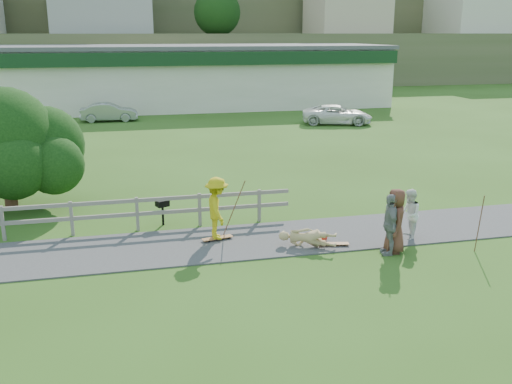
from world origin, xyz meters
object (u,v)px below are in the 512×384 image
Objects in this scene: car_silver at (109,112)px; car_white at (337,115)px; tree at (7,164)px; bbq at (163,213)px; skater_rider at (217,211)px; spectator_b at (390,224)px; skater_fallen at (307,238)px; spectator_a at (409,215)px; spectator_c at (395,221)px.

car_white is (15.36, -4.95, 0.00)m from car_silver.
tree is 6.16m from bbq.
spectator_b is at bearing -115.48° from skater_rider.
skater_fallen is at bearing -101.25° from spectator_b.
tree is at bearing 84.20° from skater_fallen.
spectator_b is 7.32m from bbq.
tree is (-9.15, 6.19, 1.35)m from skater_fallen.
spectator_a is 0.83× the size of spectator_c.
skater_rider is 25.97m from car_silver.
car_white is at bearing 31.03° from bbq.
tree reaches higher than skater_rider.
skater_fallen is at bearing 173.13° from car_white.
car_white is (7.08, 22.81, -0.28)m from spectator_c.
skater_fallen is 27.55m from car_silver.
skater_fallen is 23.88m from car_white.
car_silver is (-5.95, 26.90, 0.35)m from skater_fallen.
spectator_b is 0.31× the size of tree.
spectator_c is 2.22× the size of bbq.
spectator_c is 28.97m from car_silver.
tree is at bearing 172.64° from car_silver.
tree is at bearing -96.81° from spectator_a.
spectator_a is at bearing 145.31° from spectator_c.
skater_fallen is 2.57m from spectator_c.
bbq is (1.98, -23.83, -0.23)m from car_silver.
car_white is (11.89, 20.78, -0.29)m from skater_rider.
skater_rider is 8.37m from tree.
tree reaches higher than car_silver.
spectator_a is at bearing -46.71° from bbq.
bbq is (-6.08, 4.05, -0.47)m from spectator_b.
bbq reaches higher than skater_fallen.
bbq is (5.17, -3.11, -1.23)m from tree.
tree is (-12.39, 6.19, 0.87)m from spectator_a.
spectator_c is 13.49m from tree.
car_silver is (-3.47, 25.73, -0.29)m from skater_rider.
spectator_c is at bearing 179.10° from car_white.
tree reaches higher than spectator_b.
skater_fallen is 5.02m from bbq.
spectator_b reaches higher than bbq.
spectator_b is (-1.13, -0.98, 0.11)m from spectator_a.
skater_rider is 5.23m from spectator_c.
spectator_a is 7.85m from bbq.
bbq is (-6.31, 3.94, -0.52)m from spectator_c.
spectator_a is at bearing -101.92° from skater_rider.
spectator_a is (3.24, -0.00, 0.48)m from skater_fallen.
spectator_b is at bearing -162.47° from car_silver.
spectator_c is at bearing -113.27° from skater_rider.
tree is (-3.20, -20.71, 1.00)m from car_silver.
skater_fallen is 1.07× the size of spectator_a.
skater_rider is 5.84m from spectator_a.
spectator_a is 0.33× the size of car_white.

